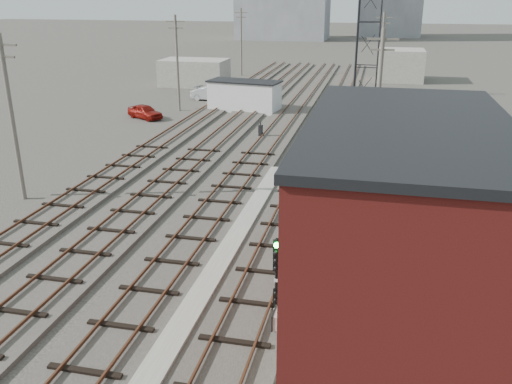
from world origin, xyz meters
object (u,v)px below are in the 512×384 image
(site_trailer, at_px, (244,96))
(car_red, at_px, (145,112))
(switch_stand, at_px, (261,131))
(car_silver, at_px, (210,94))
(signal_mast, at_px, (276,283))
(car_grey, at_px, (213,93))

(site_trailer, xyz_separation_m, car_red, (-8.08, -5.50, -0.83))
(switch_stand, height_order, car_silver, car_silver)
(switch_stand, xyz_separation_m, car_red, (-11.90, 4.68, 0.05))
(switch_stand, height_order, car_red, switch_stand)
(signal_mast, distance_m, car_red, 35.54)
(car_silver, bearing_deg, car_grey, 2.25)
(signal_mast, bearing_deg, switch_stand, 103.31)
(car_silver, bearing_deg, switch_stand, -143.96)
(switch_stand, distance_m, car_grey, 17.68)
(site_trailer, height_order, car_red, site_trailer)
(signal_mast, height_order, site_trailer, signal_mast)
(car_red, bearing_deg, switch_stand, -82.78)
(switch_stand, xyz_separation_m, site_trailer, (-3.82, 10.18, 0.89))
(car_red, bearing_deg, car_grey, 11.90)
(site_trailer, bearing_deg, car_grey, 141.52)
(signal_mast, height_order, car_red, signal_mast)
(car_red, relative_size, car_silver, 0.91)
(signal_mast, xyz_separation_m, car_grey, (-14.79, 41.33, -1.43))
(switch_stand, bearing_deg, site_trailer, 120.37)
(switch_stand, height_order, site_trailer, site_trailer)
(car_silver, bearing_deg, signal_mast, -154.58)
(signal_mast, height_order, car_silver, signal_mast)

